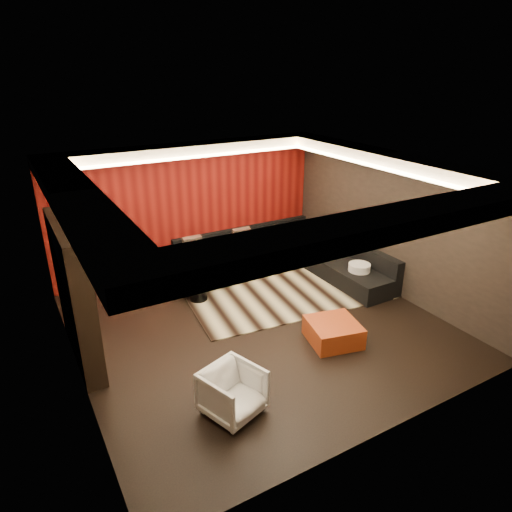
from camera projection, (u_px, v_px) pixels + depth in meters
floor at (258, 325)px, 8.11m from camera, size 6.00×6.00×0.02m
ceiling at (258, 168)px, 7.01m from camera, size 6.00×6.00×0.02m
wall_back at (189, 207)px, 9.97m from camera, size 6.00×0.02×2.80m
wall_left at (66, 294)px, 6.18m from camera, size 0.02×6.00×2.80m
wall_right at (391, 223)px, 8.94m from camera, size 0.02×6.00×2.80m
red_feature_wall at (190, 207)px, 9.93m from camera, size 5.98×0.05×2.78m
soffit_back at (192, 149)px, 9.22m from camera, size 6.00×0.60×0.22m
soffit_front at (384, 225)px, 4.90m from camera, size 6.00×0.60×0.22m
soffit_left at (76, 199)px, 5.82m from camera, size 0.60×4.80×0.22m
soffit_right at (387, 159)px, 8.29m from camera, size 0.60×4.80×0.22m
cove_back at (199, 156)px, 8.98m from camera, size 4.80×0.08×0.04m
cove_front at (362, 224)px, 5.20m from camera, size 4.80×0.08×0.04m
cove_left at (104, 202)px, 6.01m from camera, size 0.08×4.80×0.04m
cove_right at (372, 166)px, 8.17m from camera, size 0.08×4.80×0.04m
tv_surround at (74, 293)px, 6.85m from camera, size 0.30×2.00×2.20m
tv_screen at (82, 270)px, 6.79m from camera, size 0.04×1.30×0.80m
tv_shelf at (89, 314)px, 7.08m from camera, size 0.04×1.60×0.04m
rug at (279, 284)px, 9.60m from camera, size 4.31×3.42×0.02m
coffee_table at (221, 276)px, 9.68m from camera, size 1.46×1.46×0.20m
drum_stool at (198, 290)px, 8.87m from camera, size 0.40×0.40×0.41m
striped_pouf at (192, 285)px, 9.11m from camera, size 0.72×0.72×0.37m
white_side_table at (358, 276)px, 9.32m from camera, size 0.55×0.55×0.55m
orange_ottoman at (333, 332)px, 7.57m from camera, size 0.95×0.95×0.35m
armchair at (233, 392)px, 5.95m from camera, size 0.90×0.91×0.66m
sectional_sofa at (283, 257)px, 10.29m from camera, size 3.65×3.50×0.75m
throw_pillows at (244, 237)px, 10.42m from camera, size 2.89×0.54×0.44m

